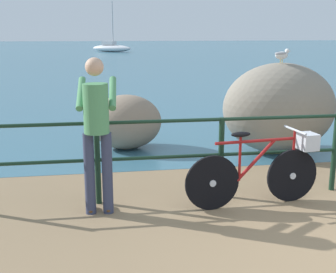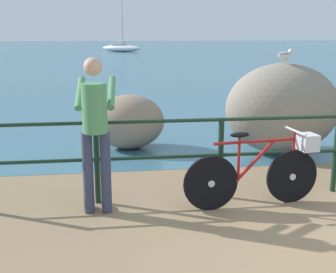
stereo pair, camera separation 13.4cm
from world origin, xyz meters
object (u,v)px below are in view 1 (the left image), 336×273
(breakwater_boulder_main, at_px, (279,108))
(breakwater_boulder_left, at_px, (126,122))
(bicycle, at_px, (265,167))
(person_at_railing, at_px, (97,129))
(sailboat, at_px, (111,48))
(seagull, at_px, (282,55))

(breakwater_boulder_main, bearing_deg, breakwater_boulder_left, 166.74)
(bicycle, height_order, person_at_railing, person_at_railing)
(breakwater_boulder_main, xyz_separation_m, sailboat, (-1.58, 38.64, -0.34))
(person_at_railing, relative_size, breakwater_boulder_main, 0.91)
(breakwater_boulder_main, height_order, seagull, seagull)
(breakwater_boulder_main, distance_m, breakwater_boulder_left, 2.68)
(bicycle, relative_size, person_at_railing, 0.95)
(person_at_railing, distance_m, seagull, 3.80)
(bicycle, relative_size, seagull, 5.00)
(person_at_railing, distance_m, sailboat, 40.90)
(bicycle, height_order, breakwater_boulder_left, breakwater_boulder_left)
(breakwater_boulder_main, relative_size, breakwater_boulder_left, 1.56)
(person_at_railing, relative_size, breakwater_boulder_left, 1.42)
(person_at_railing, relative_size, seagull, 5.25)
(breakwater_boulder_left, xyz_separation_m, seagull, (2.55, -0.68, 1.19))
(breakwater_boulder_main, height_order, sailboat, sailboat)
(breakwater_boulder_main, bearing_deg, sailboat, 92.35)
(bicycle, relative_size, breakwater_boulder_main, 0.86)
(bicycle, distance_m, seagull, 2.75)
(breakwater_boulder_main, distance_m, seagull, 0.91)
(person_at_railing, height_order, breakwater_boulder_main, person_at_railing)
(bicycle, distance_m, breakwater_boulder_left, 3.25)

